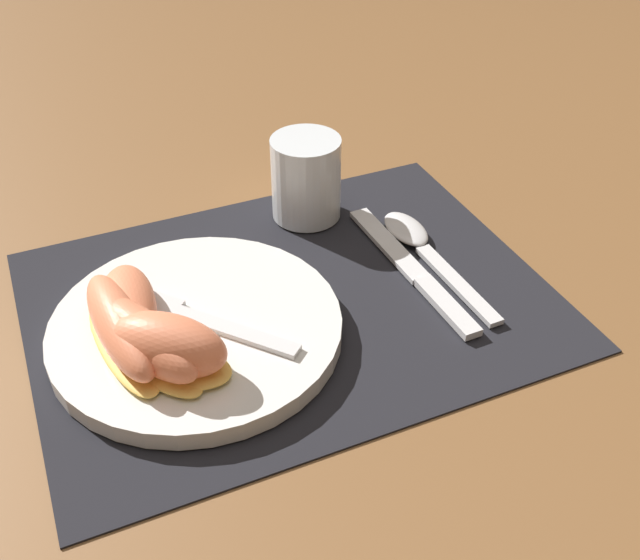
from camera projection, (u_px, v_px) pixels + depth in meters
name	position (u px, v px, depth m)	size (l,w,h in m)	color
ground_plane	(290.00, 301.00, 0.65)	(3.00, 3.00, 0.00)	brown
placemat	(290.00, 299.00, 0.65)	(0.44, 0.34, 0.00)	black
plate	(196.00, 328.00, 0.61)	(0.24, 0.24, 0.02)	white
juice_glass	(306.00, 182.00, 0.73)	(0.07, 0.07, 0.08)	silver
knife	(413.00, 270.00, 0.68)	(0.02, 0.21, 0.01)	silver
spoon	(419.00, 243.00, 0.71)	(0.04, 0.18, 0.01)	silver
fork	(184.00, 315.00, 0.61)	(0.13, 0.15, 0.00)	silver
citrus_wedge_0	(129.00, 314.00, 0.59)	(0.07, 0.12, 0.04)	#F7C656
citrus_wedge_1	(121.00, 328.00, 0.57)	(0.05, 0.14, 0.04)	#F7C656
citrus_wedge_2	(141.00, 340.00, 0.56)	(0.09, 0.14, 0.04)	#F7C656
citrus_wedge_3	(166.00, 348.00, 0.55)	(0.11, 0.10, 0.05)	#F7C656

